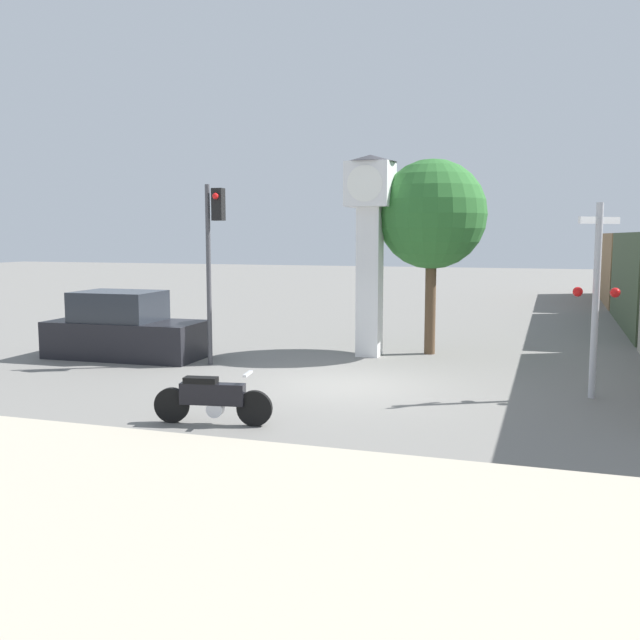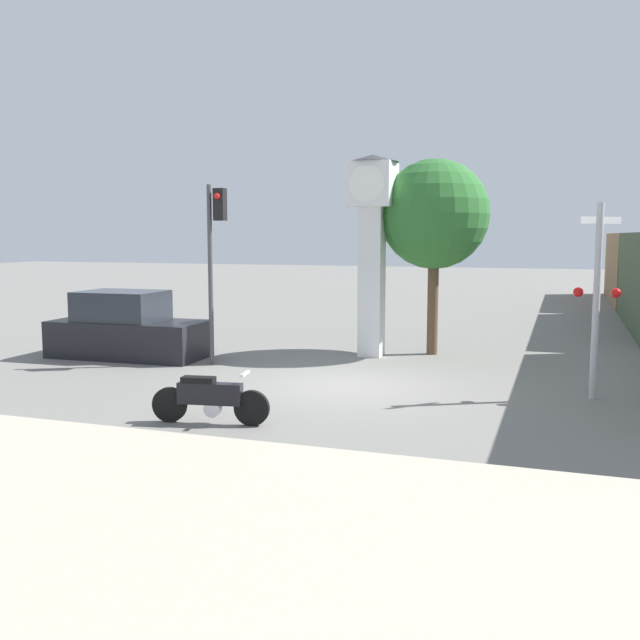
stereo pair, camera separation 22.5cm
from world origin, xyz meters
TOP-DOWN VIEW (x-y plane):
  - ground_plane at (0.00, 0.00)m, footprint 120.00×120.00m
  - sidewalk_strip at (0.00, -7.80)m, footprint 36.00×6.00m
  - motorcycle at (-1.34, -3.81)m, footprint 2.12×0.56m
  - clock_tower at (-0.49, 4.02)m, footprint 1.42×1.42m
  - traffic_light at (-3.89, 1.44)m, footprint 0.50×0.35m
  - railroad_crossing_signal at (5.09, 0.43)m, footprint 0.90×0.82m
  - street_tree at (1.04, 4.87)m, footprint 3.00×3.00m
  - parked_car at (-6.73, 1.70)m, footprint 4.25×1.93m

SIDE VIEW (x-z plane):
  - ground_plane at x=0.00m, z-range 0.00..0.00m
  - sidewalk_strip at x=0.00m, z-range 0.00..0.10m
  - motorcycle at x=-1.34m, z-range -0.02..0.92m
  - parked_car at x=-6.73m, z-range -0.15..1.65m
  - railroad_crossing_signal at x=5.09m, z-range 0.18..4.12m
  - traffic_light at x=-3.89m, z-range 0.84..5.40m
  - clock_tower at x=-0.49m, z-range 0.88..6.31m
  - street_tree at x=1.04m, z-range 1.16..6.54m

